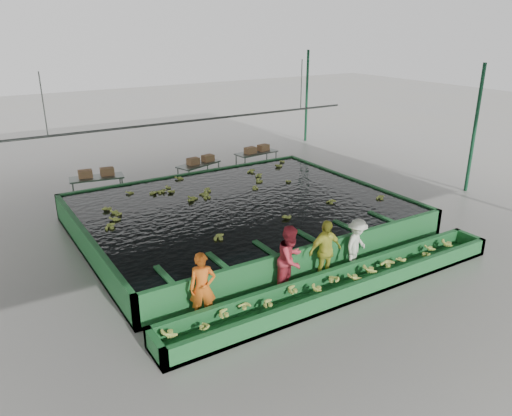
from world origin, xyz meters
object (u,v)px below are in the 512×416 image
flotation_tank (240,215)px  worker_b (291,259)px  box_stack_left (97,176)px  box_stack_mid (201,163)px  sorting_trough (343,285)px  packing_table_mid (199,174)px  worker_a (203,288)px  packing_table_left (98,188)px  worker_c (325,251)px  box_stack_right (257,152)px  packing_table_right (256,162)px  worker_d (357,245)px

flotation_tank → worker_b: 4.45m
box_stack_left → box_stack_mid: box_stack_left is taller
sorting_trough → packing_table_mid: packing_table_mid is taller
worker_a → packing_table_left: worker_a is taller
packing_table_mid → worker_a: bearing=-115.2°
worker_c → box_stack_right: size_ratio=1.32×
worker_b → worker_a: bearing=155.9°
packing_table_right → flotation_tank: bearing=-126.6°
worker_b → packing_table_right: worker_b is taller
packing_table_right → box_stack_right: (0.03, -0.00, 0.45)m
flotation_tank → packing_table_left: 6.19m
packing_table_left → box_stack_right: bearing=0.8°
packing_table_left → worker_c: bearing=-71.2°
worker_b → packing_table_mid: (1.99, 9.37, -0.45)m
worker_d → box_stack_right: (2.88, 9.69, 0.14)m
packing_table_left → flotation_tank: bearing=-58.8°
flotation_tank → box_stack_mid: box_stack_mid is taller
flotation_tank → packing_table_left: (-3.21, 5.29, -0.00)m
worker_c → packing_table_mid: bearing=86.7°
worker_a → packing_table_mid: worker_a is taller
flotation_tank → box_stack_mid: bearing=78.0°
worker_d → sorting_trough: bearing=-170.0°
sorting_trough → packing_table_right: 11.23m
worker_b → worker_c: size_ratio=1.05×
flotation_tank → packing_table_mid: size_ratio=5.23×
packing_table_right → packing_table_mid: bearing=-174.0°
worker_b → worker_d: bearing=-24.1°
box_stack_mid → box_stack_right: size_ratio=0.97×
flotation_tank → packing_table_right: size_ratio=5.12×
sorting_trough → packing_table_mid: 10.22m
sorting_trough → packing_table_left: size_ratio=5.07×
packing_table_right → box_stack_left: box_stack_left is taller
flotation_tank → worker_c: (0.06, -4.30, 0.39)m
flotation_tank → packing_table_right: 6.71m
worker_d → flotation_tank: bearing=80.4°
packing_table_left → packing_table_mid: (4.16, -0.22, -0.01)m
box_stack_right → worker_d: bearing=-106.5°
box_stack_mid → packing_table_right: bearing=5.2°
sorting_trough → worker_c: 1.00m
box_stack_mid → box_stack_right: 2.96m
worker_a → box_stack_left: (0.29, 9.69, 0.07)m
worker_b → packing_table_mid: size_ratio=0.93×
packing_table_right → box_stack_mid: bearing=-174.8°
worker_a → box_stack_mid: worker_a is taller
worker_d → box_stack_left: (-4.34, 9.69, 0.15)m
box_stack_right → worker_c: bearing=-112.3°
worker_d → packing_table_mid: bearing=66.6°
sorting_trough → worker_a: (-3.47, 0.80, 0.58)m
worker_c → box_stack_right: (3.98, 9.69, 0.04)m
packing_table_left → box_stack_right: (7.25, 0.10, 0.44)m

